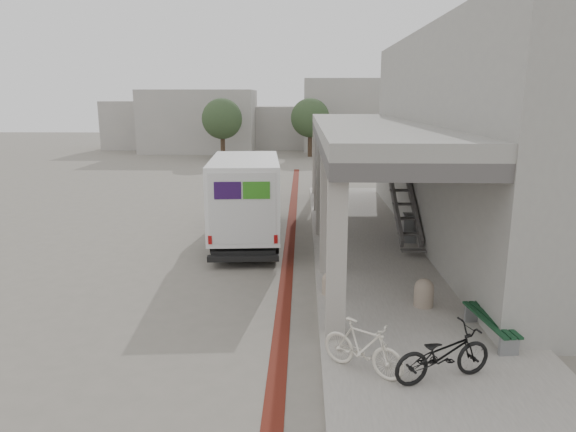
{
  "coord_description": "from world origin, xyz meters",
  "views": [
    {
      "loc": [
        1.44,
        -13.09,
        4.81
      ],
      "look_at": [
        1.03,
        0.81,
        1.6
      ],
      "focal_mm": 32.0,
      "sensor_mm": 36.0,
      "label": 1
    }
  ],
  "objects_px": {
    "bicycle_black": "(443,354)",
    "bicycle_cream": "(363,347)",
    "fedex_truck": "(246,195)",
    "bench": "(490,323)",
    "utility_cabinet": "(409,228)"
  },
  "relations": [
    {
      "from": "bicycle_cream",
      "to": "fedex_truck",
      "type": "bearing_deg",
      "value": 53.92
    },
    {
      "from": "bench",
      "to": "bicycle_cream",
      "type": "bearing_deg",
      "value": -159.96
    },
    {
      "from": "fedex_truck",
      "to": "bench",
      "type": "relative_size",
      "value": 3.85
    },
    {
      "from": "fedex_truck",
      "to": "bicycle_cream",
      "type": "height_order",
      "value": "fedex_truck"
    },
    {
      "from": "utility_cabinet",
      "to": "bicycle_cream",
      "type": "bearing_deg",
      "value": -101.8
    },
    {
      "from": "fedex_truck",
      "to": "utility_cabinet",
      "type": "bearing_deg",
      "value": -10.51
    },
    {
      "from": "bicycle_black",
      "to": "bicycle_cream",
      "type": "distance_m",
      "value": 1.34
    },
    {
      "from": "bicycle_black",
      "to": "bicycle_cream",
      "type": "relative_size",
      "value": 1.16
    },
    {
      "from": "fedex_truck",
      "to": "bench",
      "type": "xyz_separation_m",
      "value": [
        5.72,
        -7.68,
        -1.13
      ]
    },
    {
      "from": "bench",
      "to": "bicycle_black",
      "type": "relative_size",
      "value": 0.99
    },
    {
      "from": "bench",
      "to": "bicycle_cream",
      "type": "distance_m",
      "value": 3.05
    },
    {
      "from": "fedex_truck",
      "to": "bicycle_cream",
      "type": "bearing_deg",
      "value": -76.05
    },
    {
      "from": "bicycle_black",
      "to": "bicycle_cream",
      "type": "xyz_separation_m",
      "value": [
        -1.32,
        0.22,
        -0.0
      ]
    },
    {
      "from": "fedex_truck",
      "to": "bicycle_black",
      "type": "xyz_separation_m",
      "value": [
        4.34,
        -9.31,
        -0.95
      ]
    },
    {
      "from": "bicycle_black",
      "to": "bicycle_cream",
      "type": "height_order",
      "value": "bicycle_black"
    }
  ]
}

